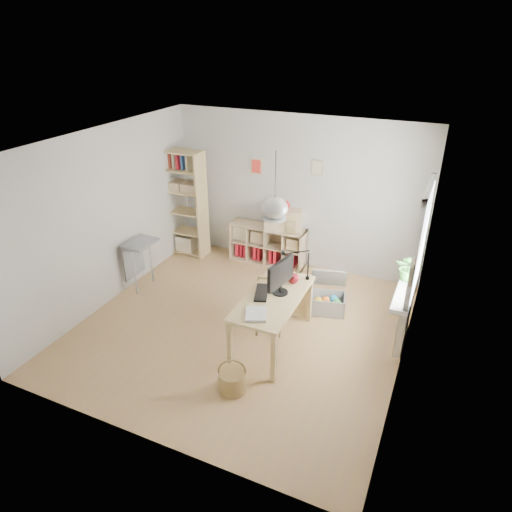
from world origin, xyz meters
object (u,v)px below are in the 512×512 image
at_px(drawer_chest, 283,220).
at_px(storage_chest, 328,299).
at_px(monitor, 280,275).
at_px(chair, 270,301).
at_px(desk, 273,302).
at_px(tall_bookshelf, 184,199).
at_px(cube_shelf, 267,247).

bearing_deg(drawer_chest, storage_chest, -61.74).
xyz_separation_m(monitor, drawer_chest, (-0.76, 2.07, -0.11)).
xyz_separation_m(chair, monitor, (0.22, -0.18, 0.57)).
distance_m(desk, tall_bookshelf, 3.27).
relative_size(tall_bookshelf, drawer_chest, 3.08).
bearing_deg(chair, storage_chest, 34.77).
bearing_deg(monitor, desk, -100.39).
distance_m(tall_bookshelf, chair, 2.99).
height_order(chair, drawer_chest, drawer_chest).
height_order(storage_chest, monitor, monitor).
distance_m(monitor, drawer_chest, 2.20).
xyz_separation_m(desk, drawer_chest, (-0.70, 2.19, 0.25)).
height_order(cube_shelf, storage_chest, cube_shelf).
xyz_separation_m(chair, drawer_chest, (-0.53, 1.88, 0.46)).
bearing_deg(storage_chest, cube_shelf, 130.01).
xyz_separation_m(cube_shelf, tall_bookshelf, (-1.56, -0.28, 0.79)).
distance_m(chair, storage_chest, 1.06).
height_order(cube_shelf, monitor, monitor).
bearing_deg(desk, chair, 119.00).
distance_m(cube_shelf, monitor, 2.47).
height_order(tall_bookshelf, drawer_chest, tall_bookshelf).
height_order(desk, monitor, monitor).
relative_size(cube_shelf, chair, 1.78).
bearing_deg(monitor, storage_chest, 79.33).
bearing_deg(desk, tall_bookshelf, 142.99).
bearing_deg(cube_shelf, drawer_chest, -7.38).
height_order(cube_shelf, chair, chair).
xyz_separation_m(cube_shelf, chair, (0.85, -1.92, 0.15)).
bearing_deg(cube_shelf, storage_chest, -36.89).
distance_m(desk, cube_shelf, 2.48).
bearing_deg(chair, tall_bookshelf, 128.78).
distance_m(tall_bookshelf, storage_chest, 3.29).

